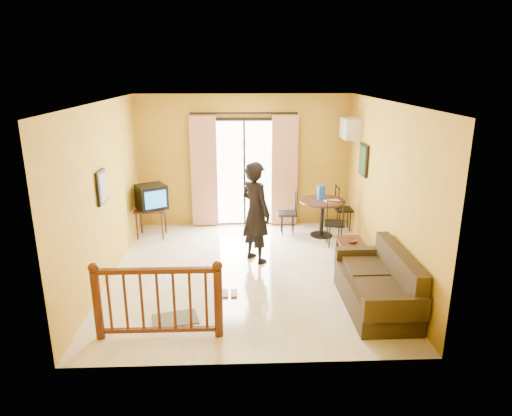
{
  "coord_description": "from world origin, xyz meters",
  "views": [
    {
      "loc": [
        -0.13,
        -7.04,
        3.27
      ],
      "look_at": [
        0.16,
        0.2,
        1.07
      ],
      "focal_mm": 32.0,
      "sensor_mm": 36.0,
      "label": 1
    }
  ],
  "objects_px": {
    "coffee_table": "(352,250)",
    "dining_table": "(322,208)",
    "standing_person": "(256,212)",
    "sofa": "(380,287)",
    "television": "(151,197)"
  },
  "relations": [
    {
      "from": "coffee_table",
      "to": "standing_person",
      "type": "distance_m",
      "value": 1.82
    },
    {
      "from": "television",
      "to": "standing_person",
      "type": "xyz_separation_m",
      "value": [
        2.03,
        -1.29,
        0.05
      ]
    },
    {
      "from": "dining_table",
      "to": "standing_person",
      "type": "bearing_deg",
      "value": -139.17
    },
    {
      "from": "television",
      "to": "sofa",
      "type": "bearing_deg",
      "value": -69.57
    },
    {
      "from": "television",
      "to": "coffee_table",
      "type": "height_order",
      "value": "television"
    },
    {
      "from": "sofa",
      "to": "standing_person",
      "type": "height_order",
      "value": "standing_person"
    },
    {
      "from": "coffee_table",
      "to": "dining_table",
      "type": "bearing_deg",
      "value": 102.14
    },
    {
      "from": "dining_table",
      "to": "television",
      "type": "bearing_deg",
      "value": 178.58
    },
    {
      "from": "standing_person",
      "to": "television",
      "type": "bearing_deg",
      "value": 19.67
    },
    {
      "from": "television",
      "to": "coffee_table",
      "type": "distance_m",
      "value": 4.04
    },
    {
      "from": "television",
      "to": "standing_person",
      "type": "distance_m",
      "value": 2.41
    },
    {
      "from": "television",
      "to": "coffee_table",
      "type": "relative_size",
      "value": 0.87
    },
    {
      "from": "television",
      "to": "coffee_table",
      "type": "xyz_separation_m",
      "value": [
        3.72,
        -1.46,
        -0.6
      ]
    },
    {
      "from": "standing_person",
      "to": "sofa",
      "type": "bearing_deg",
      "value": -174.06
    },
    {
      "from": "standing_person",
      "to": "dining_table",
      "type": "bearing_deg",
      "value": -87.17
    }
  ]
}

